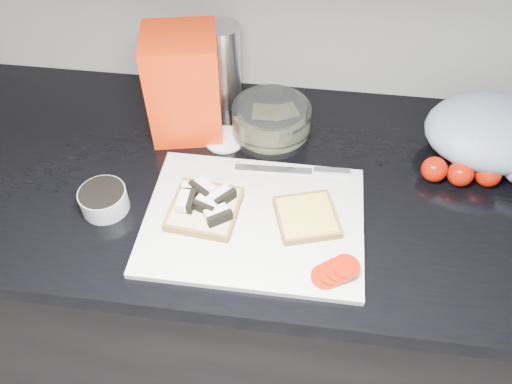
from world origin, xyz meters
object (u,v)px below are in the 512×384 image
cutting_board (254,220)px  steel_canister (223,65)px  glass_bowl (271,121)px  bread_bag (184,85)px

cutting_board → steel_canister: (-0.12, 0.35, 0.09)m
glass_bowl → bread_bag: bearing=-178.8°
cutting_board → glass_bowl: 0.25m
glass_bowl → steel_canister: (-0.12, 0.10, 0.06)m
cutting_board → steel_canister: bearing=108.3°
cutting_board → bread_bag: bread_bag is taller
cutting_board → steel_canister: size_ratio=2.09×
glass_bowl → bread_bag: 0.20m
cutting_board → steel_canister: 0.38m
cutting_board → steel_canister: steel_canister is taller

